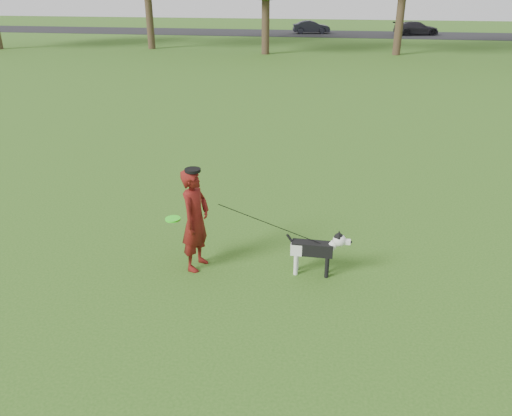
% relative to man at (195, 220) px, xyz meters
% --- Properties ---
extents(ground, '(120.00, 120.00, 0.00)m').
position_rel_man_xyz_m(ground, '(1.05, -0.01, -0.80)').
color(ground, '#285116').
rests_on(ground, ground).
extents(road, '(120.00, 7.00, 0.02)m').
position_rel_man_xyz_m(road, '(1.05, 39.99, -0.79)').
color(road, black).
rests_on(road, ground).
extents(man, '(0.49, 0.65, 1.59)m').
position_rel_man_xyz_m(man, '(0.00, 0.00, 0.00)').
color(man, '#500E0B').
rests_on(man, ground).
extents(dog, '(0.97, 0.19, 0.74)m').
position_rel_man_xyz_m(dog, '(1.82, 0.09, -0.35)').
color(dog, black).
rests_on(dog, ground).
extents(car_mid, '(3.36, 1.68, 1.06)m').
position_rel_man_xyz_m(car_mid, '(-1.17, 39.99, -0.25)').
color(car_mid, black).
rests_on(car_mid, road).
extents(car_right, '(4.04, 2.45, 1.10)m').
position_rel_man_xyz_m(car_right, '(7.71, 39.99, -0.23)').
color(car_right, black).
rests_on(car_right, road).
extents(man_held_items, '(2.41, 0.26, 1.11)m').
position_rel_man_xyz_m(man_held_items, '(1.13, 0.02, 0.01)').
color(man_held_items, '#33FA1F').
rests_on(man_held_items, ground).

